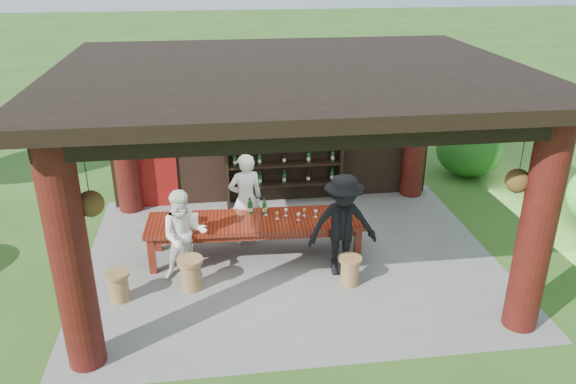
{
  "coord_description": "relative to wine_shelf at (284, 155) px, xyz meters",
  "views": [
    {
      "loc": [
        -1.24,
        -8.86,
        5.23
      ],
      "look_at": [
        0.0,
        0.4,
        1.15
      ],
      "focal_mm": 35.0,
      "sensor_mm": 36.0,
      "label": 1
    }
  ],
  "objects": [
    {
      "name": "ground",
      "position": [
        -0.19,
        -2.45,
        -1.12
      ],
      "size": [
        90.0,
        90.0,
        0.0
      ],
      "primitive_type": "plane",
      "color": "#2D5119",
      "rests_on": "ground"
    },
    {
      "name": "trees",
      "position": [
        2.54,
        -1.57,
        2.24
      ],
      "size": [
        21.72,
        9.27,
        4.8
      ],
      "color": "#3F2819",
      "rests_on": "ground"
    },
    {
      "name": "table_bottles",
      "position": [
        -0.8,
        -2.03,
        -0.22
      ],
      "size": [
        0.35,
        0.13,
        0.31
      ],
      "color": "#194C1E",
      "rests_on": "tasting_table"
    },
    {
      "name": "stool_near_left",
      "position": [
        -1.97,
        -3.22,
        -0.82
      ],
      "size": [
        0.43,
        0.43,
        0.57
      ],
      "rotation": [
        0.0,
        0.0,
        -0.41
      ],
      "color": "brown",
      "rests_on": "ground"
    },
    {
      "name": "stool_near_right",
      "position": [
        0.67,
        -3.43,
        -0.85
      ],
      "size": [
        0.39,
        0.39,
        0.51
      ],
      "rotation": [
        0.0,
        0.0,
        -0.43
      ],
      "color": "brown",
      "rests_on": "ground"
    },
    {
      "name": "stool_far_left",
      "position": [
        -3.11,
        -3.4,
        -0.85
      ],
      "size": [
        0.39,
        0.39,
        0.51
      ],
      "rotation": [
        0.0,
        0.0,
        -0.43
      ],
      "color": "brown",
      "rests_on": "ground"
    },
    {
      "name": "table_glasses",
      "position": [
        -0.16,
        -2.27,
        -0.3
      ],
      "size": [
        0.95,
        0.35,
        0.15
      ],
      "color": "silver",
      "rests_on": "tasting_table"
    },
    {
      "name": "guest_woman",
      "position": [
        -2.06,
        -2.82,
        -0.32
      ],
      "size": [
        0.84,
        0.68,
        1.6
      ],
      "primitive_type": "imported",
      "rotation": [
        0.0,
        0.0,
        0.1
      ],
      "color": "white",
      "rests_on": "ground"
    },
    {
      "name": "guest_man",
      "position": [
        0.61,
        -3.04,
        -0.21
      ],
      "size": [
        1.2,
        0.71,
        1.83
      ],
      "primitive_type": "imported",
      "rotation": [
        0.0,
        0.0,
        0.02
      ],
      "color": "black",
      "rests_on": "ground"
    },
    {
      "name": "host",
      "position": [
        -0.95,
        -1.7,
        -0.23
      ],
      "size": [
        0.73,
        0.56,
        1.79
      ],
      "primitive_type": "imported",
      "rotation": [
        0.0,
        0.0,
        3.36
      ],
      "color": "white",
      "rests_on": "ground"
    },
    {
      "name": "napkin_basket",
      "position": [
        -1.96,
        -2.24,
        -0.3
      ],
      "size": [
        0.27,
        0.19,
        0.14
      ],
      "primitive_type": "cube",
      "rotation": [
        0.0,
        0.0,
        -0.04
      ],
      "color": "#BF6672",
      "rests_on": "tasting_table"
    },
    {
      "name": "shrubs",
      "position": [
        1.3,
        -2.25,
        -0.57
      ],
      "size": [
        15.0,
        8.59,
        1.36
      ],
      "color": "#194C14",
      "rests_on": "ground"
    },
    {
      "name": "tasting_table",
      "position": [
        -0.82,
        -2.29,
        -0.48
      ],
      "size": [
        3.89,
        1.14,
        0.75
      ],
      "rotation": [
        0.0,
        0.0,
        -0.04
      ],
      "color": "#50150B",
      "rests_on": "ground"
    },
    {
      "name": "pavilion",
      "position": [
        -0.2,
        -2.02,
        1.01
      ],
      "size": [
        7.5,
        6.0,
        3.6
      ],
      "color": "slate",
      "rests_on": "ground"
    },
    {
      "name": "wine_shelf",
      "position": [
        0.0,
        0.0,
        0.0
      ],
      "size": [
        2.54,
        0.39,
        2.24
      ],
      "color": "black",
      "rests_on": "ground"
    }
  ]
}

